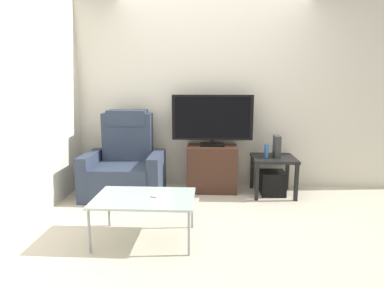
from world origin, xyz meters
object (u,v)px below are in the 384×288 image
Objects in this scene: tv_stand at (212,168)px; subwoofer_box at (273,183)px; book_upright at (266,151)px; coffee_table at (145,200)px; recliner_armchair at (125,167)px; game_console at (277,146)px; side_table at (273,163)px; cell_phone at (158,195)px; television at (213,119)px.

tv_stand reaches higher than subwoofer_box.
coffee_table is at bearing -134.82° from book_upright.
game_console is at bearing 7.03° from recliner_armchair.
recliner_armchair is 6.52× the size of book_upright.
book_upright is 0.15m from game_console.
side_table is 1.83m from cell_phone.
cell_phone is (-1.29, -1.29, -0.00)m from side_table.
game_console is 1.83× the size of cell_phone.
tv_stand is 3.95× the size of book_upright.
subwoofer_box is at bearing 69.71° from cell_phone.
recliner_armchair is 7.20× the size of cell_phone.
side_table is 3.26× the size of book_upright.
recliner_armchair is 1.92m from subwoofer_box.
side_table is at bearing -9.85° from television.
recliner_armchair is 1.33m from cell_phone.
cell_phone is (0.12, 0.05, 0.03)m from coffee_table.
book_upright reaches higher than coffee_table.
television is 1.18× the size of coffee_table.
game_console is (0.14, 0.03, 0.05)m from book_upright.
television reaches higher than tv_stand.
book_upright reaches higher than tv_stand.
side_table is 3.60× the size of cell_phone.
tv_stand is 0.81m from subwoofer_box.
tv_stand is 2.15× the size of subwoofer_box.
subwoofer_box is at bearing -9.85° from television.
television is 0.98× the size of recliner_armchair.
cell_phone is (-1.19, -1.27, -0.16)m from book_upright.
subwoofer_box is at bearing -8.51° from tv_stand.
side_table reaches higher than coffee_table.
tv_stand is 1.58m from coffee_table.
side_table reaches higher than cell_phone.
tv_stand reaches higher than side_table.
television is at bearing 170.15° from subwoofer_box.
television reaches higher than book_upright.
recliner_armchair reaches higher than game_console.
television is (-0.00, 0.02, 0.66)m from tv_stand.
book_upright is at bearing 6.35° from recliner_armchair.
subwoofer_box is 1.84× the size of book_upright.
side_table is 0.60× the size of coffee_table.
cell_phone is (-0.51, -1.41, 0.11)m from tv_stand.
recliner_armchair reaches higher than book_upright.
subwoofer_box is (0.79, -0.12, -0.15)m from tv_stand.
coffee_table is at bearing -136.50° from subwoofer_box.
television is 3.85× the size of game_console.
subwoofer_box is 0.44m from book_upright.
coffee_table is at bearing -64.60° from recliner_armchair.
coffee_table is at bearing -113.21° from tv_stand.
side_table is 1.94m from coffee_table.
side_table is 0.22m from game_console.
game_console reaches higher than coffee_table.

